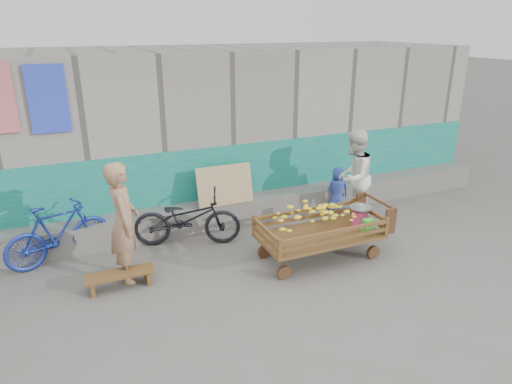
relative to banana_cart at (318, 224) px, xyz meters
name	(u,v)px	position (x,y,z in m)	size (l,w,h in m)	color
ground	(261,294)	(-1.20, -0.56, -0.59)	(80.00, 80.00, 0.00)	#5B5852
building_wall	(179,128)	(-1.20, 3.49, 0.88)	(12.00, 3.50, 3.00)	gray
banana_cart	(318,224)	(0.00, 0.00, 0.00)	(2.04, 0.93, 0.87)	brown
bench	(120,277)	(-2.92, 0.36, -0.42)	(0.93, 0.28, 0.23)	brown
vendor_man	(124,222)	(-2.77, 0.59, 0.28)	(0.63, 0.42, 1.74)	#9B7354
woman	(354,177)	(1.32, 1.01, 0.27)	(0.83, 0.65, 1.71)	white
child	(337,190)	(1.32, 1.49, -0.14)	(0.44, 0.29, 0.90)	#3146AC
bicycle_dark	(187,219)	(-1.70, 1.29, -0.13)	(0.60, 1.73, 0.91)	black
bicycle_blue	(58,233)	(-3.64, 1.49, -0.11)	(0.45, 1.58, 0.95)	#1B3196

